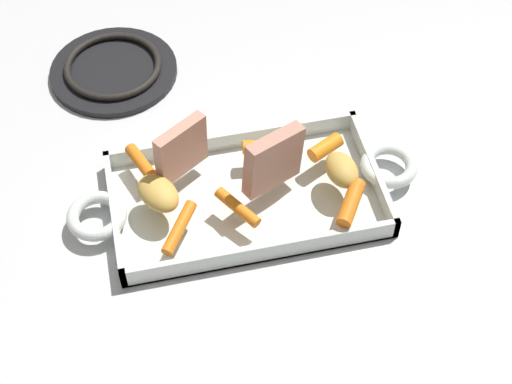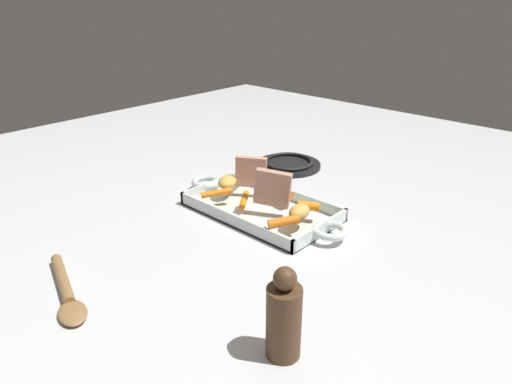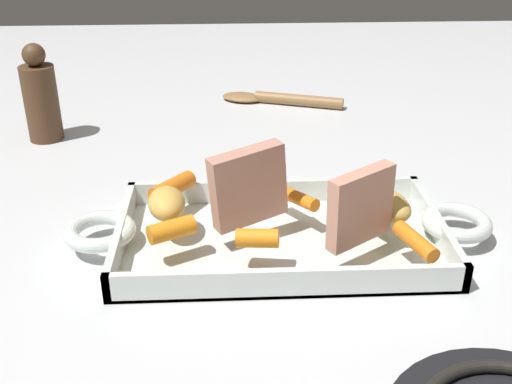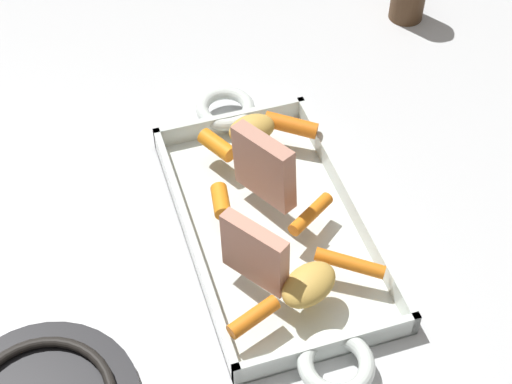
% 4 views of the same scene
% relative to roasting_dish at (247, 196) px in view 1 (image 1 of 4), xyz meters
% --- Properties ---
extents(ground_plane, '(2.16, 2.16, 0.00)m').
position_rel_roasting_dish_xyz_m(ground_plane, '(0.00, 0.00, -0.01)').
color(ground_plane, silver).
extents(roasting_dish, '(0.44, 0.19, 0.03)m').
position_rel_roasting_dish_xyz_m(roasting_dish, '(0.00, 0.00, 0.00)').
color(roasting_dish, silver).
rests_on(roasting_dish, ground_plane).
extents(roast_slice_thin, '(0.07, 0.05, 0.08)m').
position_rel_roasting_dish_xyz_m(roast_slice_thin, '(-0.07, 0.04, 0.06)').
color(roast_slice_thin, tan).
rests_on(roast_slice_thin, roasting_dish).
extents(roast_slice_outer, '(0.08, 0.05, 0.08)m').
position_rel_roasting_dish_xyz_m(roast_slice_outer, '(0.03, -0.00, 0.06)').
color(roast_slice_outer, tan).
rests_on(roast_slice_outer, roasting_dish).
extents(baby_carrot_center_left, '(0.04, 0.02, 0.02)m').
position_rel_roasting_dish_xyz_m(baby_carrot_center_left, '(0.03, 0.05, 0.03)').
color(baby_carrot_center_left, orange).
rests_on(baby_carrot_center_left, roasting_dish).
extents(baby_carrot_northwest, '(0.05, 0.06, 0.02)m').
position_rel_roasting_dish_xyz_m(baby_carrot_northwest, '(0.11, -0.06, 0.03)').
color(baby_carrot_northwest, orange).
rests_on(baby_carrot_northwest, roasting_dish).
extents(baby_carrot_southeast, '(0.05, 0.06, 0.02)m').
position_rel_roasting_dish_xyz_m(baby_carrot_southeast, '(-0.02, -0.04, 0.03)').
color(baby_carrot_southeast, orange).
rests_on(baby_carrot_southeast, roasting_dish).
extents(baby_carrot_southwest, '(0.03, 0.06, 0.02)m').
position_rel_roasting_dish_xyz_m(baby_carrot_southwest, '(-0.12, 0.06, 0.03)').
color(baby_carrot_southwest, orange).
rests_on(baby_carrot_southwest, roasting_dish).
extents(baby_carrot_short, '(0.05, 0.07, 0.02)m').
position_rel_roasting_dish_xyz_m(baby_carrot_short, '(-0.09, -0.05, 0.03)').
color(baby_carrot_short, orange).
rests_on(baby_carrot_short, roasting_dish).
extents(baby_carrot_northeast, '(0.05, 0.04, 0.02)m').
position_rel_roasting_dish_xyz_m(baby_carrot_northeast, '(0.11, 0.03, 0.03)').
color(baby_carrot_northeast, orange).
rests_on(baby_carrot_northeast, roasting_dish).
extents(potato_corner, '(0.07, 0.07, 0.03)m').
position_rel_roasting_dish_xyz_m(potato_corner, '(-0.11, -0.00, 0.03)').
color(potato_corner, gold).
rests_on(potato_corner, roasting_dish).
extents(potato_whole, '(0.04, 0.06, 0.03)m').
position_rel_roasting_dish_xyz_m(potato_whole, '(0.12, -0.01, 0.03)').
color(potato_whole, gold).
rests_on(potato_whole, roasting_dish).
extents(stove_burner_rear, '(0.18, 0.18, 0.02)m').
position_rel_roasting_dish_xyz_m(stove_burner_rear, '(-0.14, 0.27, -0.00)').
color(stove_burner_rear, black).
rests_on(stove_burner_rear, ground_plane).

